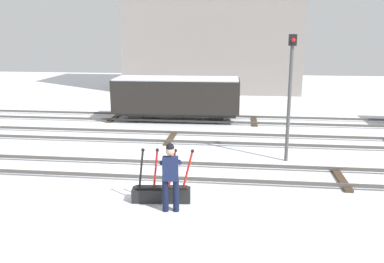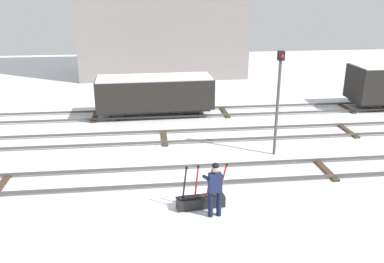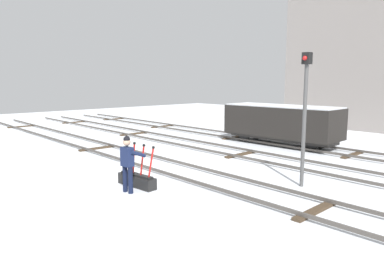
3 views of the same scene
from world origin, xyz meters
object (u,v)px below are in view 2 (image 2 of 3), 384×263
Objects in this scene: rail_worker at (215,186)px; signal_post at (278,94)px; switch_lever_frame at (201,200)px; freight_car_mid_siding at (155,93)px.

signal_post reaches higher than rail_worker.
rail_worker is (0.34, -0.53, 0.73)m from switch_lever_frame.
switch_lever_frame is at bearing -85.11° from freight_car_mid_siding.
switch_lever_frame is 0.27× the size of freight_car_mid_siding.
freight_car_mid_siding is at bearing 92.22° from rail_worker.
switch_lever_frame is 5.79m from signal_post.
freight_car_mid_siding reaches higher than switch_lever_frame.
switch_lever_frame is 10.01m from freight_car_mid_siding.
switch_lever_frame is at bearing -132.57° from signal_post.
signal_post is 7.74m from freight_car_mid_siding.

